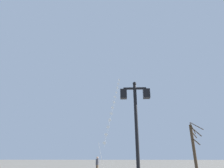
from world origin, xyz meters
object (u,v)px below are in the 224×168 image
kite_train (113,108)px  bare_tree (194,149)px  kite_flyer (97,165)px  twin_lantern_lamp_post (136,115)px

kite_train → bare_tree: 15.71m
kite_flyer → bare_tree: size_ratio=0.37×
kite_train → kite_flyer: bearing=-99.7°
twin_lantern_lamp_post → kite_flyer: (-3.24, 14.13, -2.44)m
twin_lantern_lamp_post → bare_tree: 11.34m
kite_train → twin_lantern_lamp_post: bearing=-84.9°
twin_lantern_lamp_post → bare_tree: bearing=59.8°
twin_lantern_lamp_post → kite_train: kite_train is taller
twin_lantern_lamp_post → kite_train: (-1.93, 21.83, 5.60)m
twin_lantern_lamp_post → kite_flyer: size_ratio=2.83×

